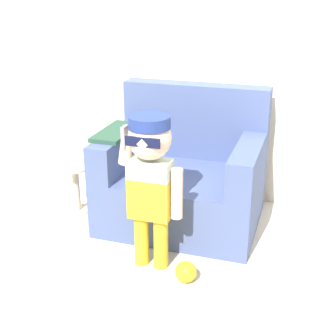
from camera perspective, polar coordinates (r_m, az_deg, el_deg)
ground_plane at (r=3.57m, az=1.93°, el=-7.02°), size 10.00×10.00×0.00m
wall_back at (r=3.77m, az=4.95°, el=15.32°), size 10.00×0.05×2.60m
armchair at (r=3.54m, az=1.99°, el=-1.14°), size 1.16×0.90×1.00m
person_child at (r=2.81m, az=-2.15°, el=-0.21°), size 0.41×0.31×1.00m
side_table at (r=3.75m, az=-11.17°, el=-1.82°), size 0.31×0.31×0.40m
toy_ball at (r=2.94m, az=2.20°, el=-12.53°), size 0.13×0.13×0.13m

